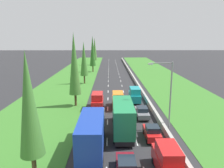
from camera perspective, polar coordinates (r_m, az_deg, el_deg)
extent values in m
plane|color=#28282B|center=(63.25, 0.61, 1.33)|extent=(300.00, 300.00, 0.00)
cube|color=#387528|center=(64.22, -10.75, 1.30)|extent=(14.00, 140.00, 0.04)
cube|color=#387528|center=(65.18, 13.33, 1.34)|extent=(14.00, 140.00, 0.04)
cube|color=#9E9B93|center=(63.56, 5.76, 1.71)|extent=(0.44, 120.00, 0.85)
cube|color=white|center=(26.02, -1.33, -15.18)|extent=(0.14, 2.00, 0.01)
cube|color=white|center=(31.47, -1.22, -10.14)|extent=(0.14, 2.00, 0.01)
cube|color=white|center=(37.08, -1.14, -6.61)|extent=(0.14, 2.00, 0.01)
cube|color=white|center=(42.80, -1.09, -4.01)|extent=(0.14, 2.00, 0.01)
cube|color=white|center=(48.59, -1.04, -2.02)|extent=(0.14, 2.00, 0.01)
cube|color=white|center=(54.43, -1.01, -0.47)|extent=(0.14, 2.00, 0.01)
cube|color=white|center=(60.29, -0.98, 0.79)|extent=(0.14, 2.00, 0.01)
cube|color=white|center=(66.19, -0.96, 1.82)|extent=(0.14, 2.00, 0.01)
cube|color=white|center=(72.09, -0.94, 2.69)|extent=(0.14, 2.00, 0.01)
cube|color=white|center=(78.02, -0.93, 3.42)|extent=(0.14, 2.00, 0.01)
cube|color=white|center=(83.95, -0.92, 4.05)|extent=(0.14, 2.00, 0.01)
cube|color=white|center=(89.89, -0.90, 4.60)|extent=(0.14, 2.00, 0.01)
cube|color=white|center=(95.84, -0.89, 5.08)|extent=(0.14, 2.00, 0.01)
cube|color=white|center=(101.80, -0.88, 5.50)|extent=(0.14, 2.00, 0.01)
cube|color=white|center=(107.76, -0.88, 5.87)|extent=(0.14, 2.00, 0.01)
cube|color=white|center=(113.72, -0.87, 6.21)|extent=(0.14, 2.00, 0.01)
cube|color=white|center=(119.69, -0.86, 6.51)|extent=(0.14, 2.00, 0.01)
cube|color=white|center=(26.21, 6.61, -15.05)|extent=(0.14, 2.00, 0.01)
cube|color=white|center=(31.63, 5.23, -10.07)|extent=(0.14, 2.00, 0.01)
cube|color=white|center=(37.22, 4.29, -6.57)|extent=(0.14, 2.00, 0.01)
cube|color=white|center=(42.92, 3.60, -3.98)|extent=(0.14, 2.00, 0.01)
cube|color=white|center=(48.70, 3.08, -2.01)|extent=(0.14, 2.00, 0.01)
cube|color=white|center=(54.52, 2.67, -0.45)|extent=(0.14, 2.00, 0.01)
cube|color=white|center=(60.38, 2.34, 0.80)|extent=(0.14, 2.00, 0.01)
cube|color=white|center=(66.26, 2.07, 1.83)|extent=(0.14, 2.00, 0.01)
cube|color=white|center=(72.16, 1.84, 2.69)|extent=(0.14, 2.00, 0.01)
cube|color=white|center=(78.08, 1.65, 3.43)|extent=(0.14, 2.00, 0.01)
cube|color=white|center=(84.01, 1.48, 4.05)|extent=(0.14, 2.00, 0.01)
cube|color=white|center=(89.95, 1.33, 4.60)|extent=(0.14, 2.00, 0.01)
cube|color=white|center=(95.90, 1.21, 5.08)|extent=(0.14, 2.00, 0.01)
cube|color=white|center=(101.85, 1.09, 5.50)|extent=(0.14, 2.00, 0.01)
cube|color=white|center=(107.81, 0.99, 5.88)|extent=(0.14, 2.00, 0.01)
cube|color=white|center=(113.77, 0.90, 6.21)|extent=(0.14, 2.00, 0.01)
cube|color=white|center=(119.73, 0.82, 6.52)|extent=(0.14, 2.00, 0.01)
cube|color=#19232D|center=(19.80, 3.97, -20.34)|extent=(1.56, 1.90, 0.60)
cylinder|color=black|center=(21.60, 1.32, -20.46)|extent=(0.22, 0.64, 0.64)
cylinder|color=black|center=(21.71, 5.82, -20.34)|extent=(0.22, 0.64, 0.64)
cube|color=red|center=(20.92, 14.48, -19.82)|extent=(1.90, 4.90, 1.40)
cube|color=red|center=(20.04, 14.91, -17.23)|extent=(1.80, 3.10, 1.10)
cylinder|color=black|center=(22.35, 11.04, -19.49)|extent=(0.22, 0.64, 0.64)
cylinder|color=black|center=(22.74, 15.58, -19.12)|extent=(0.22, 0.64, 0.64)
cube|color=red|center=(26.95, 10.60, -12.75)|extent=(1.68, 3.90, 0.76)
cube|color=#19232D|center=(26.39, 10.79, -11.64)|extent=(1.52, 1.60, 0.64)
cylinder|color=black|center=(28.05, 8.52, -12.48)|extent=(0.22, 0.64, 0.64)
cylinder|color=black|center=(28.33, 11.63, -12.35)|extent=(0.22, 0.64, 0.64)
cylinder|color=black|center=(25.91, 9.39, -14.71)|extent=(0.22, 0.64, 0.64)
cylinder|color=black|center=(26.21, 12.77, -14.52)|extent=(0.22, 0.64, 0.64)
cube|color=slate|center=(33.48, 8.01, -7.62)|extent=(1.76, 4.50, 0.72)
cube|color=#19232D|center=(33.12, 8.08, -6.63)|extent=(1.56, 1.90, 0.60)
cylinder|color=black|center=(34.79, 6.33, -7.43)|extent=(0.22, 0.64, 0.64)
cylinder|color=black|center=(35.02, 8.95, -7.37)|extent=(0.22, 0.64, 0.64)
cylinder|color=black|center=(32.20, 6.93, -9.09)|extent=(0.22, 0.64, 0.64)
cylinder|color=black|center=(32.45, 9.77, -9.02)|extent=(0.22, 0.64, 0.64)
cube|color=black|center=(28.43, 2.75, -11.39)|extent=(2.20, 9.40, 0.56)
cube|color=silver|center=(31.24, 2.38, -6.16)|extent=(2.40, 2.20, 2.50)
cube|color=#1E7F47|center=(26.68, 2.93, -8.53)|extent=(2.44, 7.20, 3.30)
cylinder|color=black|center=(31.54, 0.32, -9.47)|extent=(0.22, 0.64, 0.64)
cylinder|color=black|center=(31.66, 4.43, -9.42)|extent=(0.22, 0.64, 0.64)
cylinder|color=black|center=(26.53, 0.54, -13.85)|extent=(0.22, 0.64, 0.64)
cylinder|color=black|center=(26.67, 5.50, -13.77)|extent=(0.22, 0.64, 0.64)
cylinder|color=black|center=(25.56, 0.60, -14.92)|extent=(0.22, 0.64, 0.64)
cylinder|color=black|center=(25.71, 5.77, -14.82)|extent=(0.22, 0.64, 0.64)
cube|color=black|center=(23.93, -5.25, -16.23)|extent=(2.20, 9.40, 0.56)
cube|color=silver|center=(26.54, -4.71, -9.61)|extent=(2.40, 2.20, 2.50)
cube|color=#19389E|center=(22.08, -5.58, -13.19)|extent=(2.44, 7.20, 3.30)
cylinder|color=black|center=(27.09, -7.12, -13.37)|extent=(0.22, 0.64, 0.64)
cylinder|color=black|center=(26.94, -2.24, -13.44)|extent=(0.22, 0.64, 0.64)
cylinder|color=black|center=(22.32, -8.74, -19.45)|extent=(0.22, 0.64, 0.64)
cylinder|color=black|center=(22.13, -2.63, -19.60)|extent=(0.22, 0.64, 0.64)
cylinder|color=black|center=(21.41, -9.16, -20.96)|extent=(0.22, 0.64, 0.64)
cylinder|color=black|center=(21.22, -2.73, -21.14)|extent=(0.22, 0.64, 0.64)
cube|color=white|center=(31.37, -4.68, -8.92)|extent=(1.76, 4.50, 0.72)
cube|color=#19232D|center=(31.00, -4.72, -7.89)|extent=(1.56, 1.90, 0.60)
cylinder|color=black|center=(32.86, -5.91, -8.62)|extent=(0.22, 0.64, 0.64)
cylinder|color=black|center=(32.76, -3.09, -8.64)|extent=(0.22, 0.64, 0.64)
cylinder|color=black|center=(30.29, -6.38, -10.50)|extent=(0.22, 0.64, 0.64)
cylinder|color=black|center=(30.17, -3.30, -10.53)|extent=(0.22, 0.64, 0.64)
cube|color=teal|center=(40.94, 6.06, -3.36)|extent=(1.90, 4.90, 1.40)
cube|color=teal|center=(40.33, 6.15, -1.77)|extent=(1.80, 3.10, 1.10)
cylinder|color=black|center=(42.49, 4.63, -3.73)|extent=(0.22, 0.64, 0.64)
cylinder|color=black|center=(42.68, 6.96, -3.71)|extent=(0.22, 0.64, 0.64)
cylinder|color=black|center=(39.59, 5.04, -4.94)|extent=(0.22, 0.64, 0.64)
cylinder|color=black|center=(39.80, 7.54, -4.91)|extent=(0.22, 0.64, 0.64)
cube|color=red|center=(37.03, -3.89, -5.01)|extent=(1.90, 4.90, 1.40)
cube|color=red|center=(36.39, -3.95, -3.27)|extent=(1.80, 3.10, 1.10)
cylinder|color=black|center=(38.74, -5.05, -5.33)|extent=(0.22, 0.64, 0.64)
cylinder|color=black|center=(38.65, -2.46, -5.33)|extent=(0.22, 0.64, 0.64)
cylinder|color=black|center=(35.87, -5.40, -6.79)|extent=(0.22, 0.64, 0.64)
cylinder|color=black|center=(35.77, -2.61, -6.81)|extent=(0.22, 0.64, 0.64)
cube|color=orange|center=(37.38, 1.54, -4.82)|extent=(1.90, 4.90, 1.40)
cube|color=orange|center=(36.75, 1.57, -3.09)|extent=(1.80, 3.10, 1.10)
cylinder|color=black|center=(39.02, 0.17, -5.15)|extent=(0.22, 0.64, 0.64)
cylinder|color=black|center=(39.08, 2.73, -5.14)|extent=(0.22, 0.64, 0.64)
cylinder|color=black|center=(36.13, 0.24, -6.59)|extent=(0.22, 0.64, 0.64)
cylinder|color=black|center=(36.20, 3.02, -6.57)|extent=(0.22, 0.64, 0.64)
cylinder|color=#4C3823|center=(20.99, -20.08, -19.83)|extent=(0.40, 0.40, 2.20)
cone|color=#3D752D|center=(18.72, -21.33, -5.19)|extent=(2.08, 2.08, 8.91)
cylinder|color=#4C3823|center=(38.86, -9.70, -4.20)|extent=(0.40, 0.40, 2.20)
cone|color=#3D752D|center=(37.56, -10.05, 5.33)|extent=(2.12, 2.12, 10.77)
cylinder|color=#4C3823|center=(57.31, -7.37, 1.20)|extent=(0.40, 0.40, 2.20)
cone|color=#3D752D|center=(56.52, -7.52, 6.70)|extent=(2.08, 2.08, 8.84)
cylinder|color=#4C3823|center=(76.82, -5.12, 4.06)|extent=(0.40, 0.40, 2.20)
cone|color=#2D6623|center=(76.17, -5.21, 8.84)|extent=(2.12, 2.12, 10.63)
cylinder|color=#4C3823|center=(96.32, -4.59, 5.73)|extent=(0.40, 0.40, 2.20)
cone|color=#4C7F38|center=(95.83, -4.65, 9.33)|extent=(2.10, 2.10, 9.92)
cylinder|color=gray|center=(29.04, 15.38, -3.15)|extent=(0.20, 0.20, 9.00)
cylinder|color=gray|center=(27.87, 13.11, 5.46)|extent=(2.80, 0.12, 0.12)
cube|color=silver|center=(27.58, 10.26, 5.31)|extent=(0.60, 0.28, 0.20)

